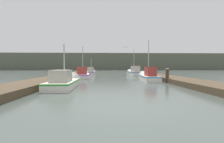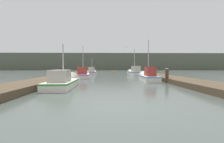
# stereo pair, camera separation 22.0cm
# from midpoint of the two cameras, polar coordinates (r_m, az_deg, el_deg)

# --- Properties ---
(ground_plane) EXTENTS (200.00, 200.00, 0.00)m
(ground_plane) POSITION_cam_midpoint_polar(r_m,az_deg,el_deg) (5.92, 3.95, -12.94)
(ground_plane) COLOR #47514C
(dock_left) EXTENTS (2.68, 40.00, 0.41)m
(dock_left) POSITION_cam_midpoint_polar(r_m,az_deg,el_deg) (22.45, -16.53, -1.53)
(dock_left) COLOR #4C3D2B
(dock_left) RESTS_ON ground_plane
(dock_right) EXTENTS (2.68, 40.00, 0.41)m
(dock_right) POSITION_cam_midpoint_polar(r_m,az_deg,el_deg) (22.78, 15.40, -1.47)
(dock_right) COLOR #4C3D2B
(dock_right) RESTS_ON ground_plane
(distant_shore_ridge) EXTENTS (120.00, 16.00, 7.40)m
(distant_shore_ridge) POSITION_cam_midpoint_polar(r_m,az_deg,el_deg) (72.55, -1.56, 3.62)
(distant_shore_ridge) COLOR #565B4C
(distant_shore_ridge) RESTS_ON ground_plane
(fishing_boat_0) EXTENTS (1.74, 4.87, 3.64)m
(fishing_boat_0) POSITION_cam_midpoint_polar(r_m,az_deg,el_deg) (11.57, -17.95, -3.71)
(fishing_boat_0) COLOR silver
(fishing_boat_0) RESTS_ON ground_plane
(fishing_boat_1) EXTENTS (1.60, 4.94, 4.72)m
(fishing_boat_1) POSITION_cam_midpoint_polar(r_m,az_deg,el_deg) (16.62, 13.15, -1.83)
(fishing_boat_1) COLOR silver
(fishing_boat_1) RESTS_ON ground_plane
(fishing_boat_2) EXTENTS (2.18, 6.34, 4.74)m
(fishing_boat_2) POSITION_cam_midpoint_polar(r_m,az_deg,el_deg) (20.83, -11.30, -1.09)
(fishing_boat_2) COLOR silver
(fishing_boat_2) RESTS_ON ground_plane
(fishing_boat_3) EXTENTS (1.81, 5.50, 4.78)m
(fishing_boat_3) POSITION_cam_midpoint_polar(r_m,az_deg,el_deg) (25.33, 8.02, -0.31)
(fishing_boat_3) COLOR silver
(fishing_boat_3) RESTS_ON ground_plane
(fishing_boat_4) EXTENTS (1.52, 4.68, 3.51)m
(fishing_boat_4) POSITION_cam_midpoint_polar(r_m,az_deg,el_deg) (29.98, -8.08, -0.19)
(fishing_boat_4) COLOR silver
(fishing_boat_4) RESTS_ON ground_plane
(mooring_piling_0) EXTENTS (0.35, 0.35, 1.33)m
(mooring_piling_0) POSITION_cam_midpoint_polar(r_m,az_deg,el_deg) (14.89, 19.90, -1.46)
(mooring_piling_0) COLOR #473523
(mooring_piling_0) RESTS_ON ground_plane
(mooring_piling_1) EXTENTS (0.24, 0.24, 0.98)m
(mooring_piling_1) POSITION_cam_midpoint_polar(r_m,az_deg,el_deg) (16.87, -17.34, -1.66)
(mooring_piling_1) COLOR #473523
(mooring_piling_1) RESTS_ON ground_plane
(mooring_piling_2) EXTENTS (0.27, 0.27, 1.23)m
(mooring_piling_2) POSITION_cam_midpoint_polar(r_m,az_deg,el_deg) (31.31, -10.30, 0.22)
(mooring_piling_2) COLOR #473523
(mooring_piling_2) RESTS_ON ground_plane
(mooring_piling_3) EXTENTS (0.25, 0.25, 1.21)m
(mooring_piling_3) POSITION_cam_midpoint_polar(r_m,az_deg,el_deg) (19.98, 13.83, -0.75)
(mooring_piling_3) COLOR #473523
(mooring_piling_3) RESTS_ON ground_plane
(channel_buoy) EXTENTS (0.45, 0.45, 0.95)m
(channel_buoy) POSITION_cam_midpoint_polar(r_m,az_deg,el_deg) (36.79, -0.37, -0.26)
(channel_buoy) COLOR #BF6513
(channel_buoy) RESTS_ON ground_plane
(seagull_lead) EXTENTS (0.56, 0.30, 0.12)m
(seagull_lead) POSITION_cam_midpoint_polar(r_m,az_deg,el_deg) (19.42, 4.92, 9.27)
(seagull_lead) COLOR white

